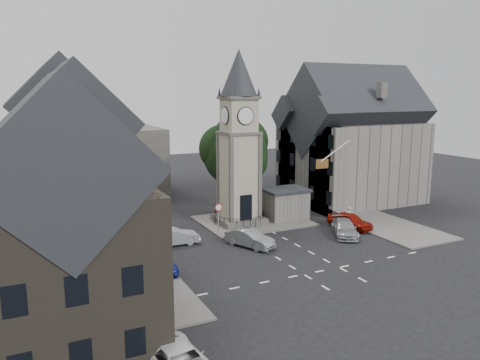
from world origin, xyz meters
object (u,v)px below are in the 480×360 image
stone_shelter (285,204)px  pedestrian (348,216)px  clock_tower (239,139)px  car_east_red (350,221)px  car_west_blue (146,269)px

stone_shelter → pedestrian: bearing=-49.1°
clock_tower → car_east_red: bearing=-35.0°
clock_tower → car_west_blue: 16.72m
car_west_blue → pedestrian: (20.40, 4.43, 0.18)m
clock_tower → car_east_red: size_ratio=3.75×
car_west_blue → car_east_red: car_west_blue is taller
stone_shelter → car_east_red: (3.70, -5.47, -0.81)m
car_west_blue → clock_tower: bearing=-41.0°
stone_shelter → car_east_red: 6.65m
pedestrian → car_west_blue: bearing=4.1°
pedestrian → car_east_red: bearing=54.0°
car_west_blue → car_east_red: bearing=-70.6°
car_west_blue → pedestrian: bearing=-68.7°
clock_tower → car_east_red: (8.50, -5.96, -7.38)m
clock_tower → car_west_blue: bearing=-140.0°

